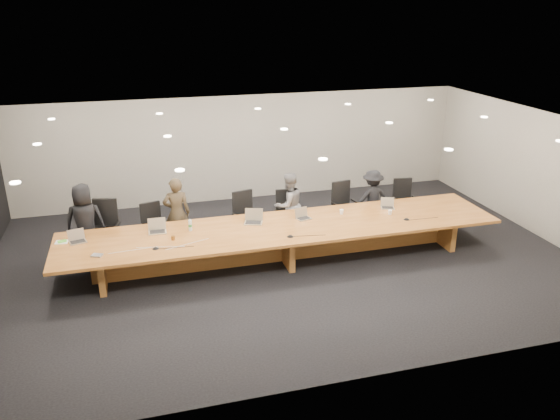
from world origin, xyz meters
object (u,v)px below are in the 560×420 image
object	(u,v)px
water_bottle	(190,225)
chair_mid_left	(247,217)
amber_mug	(173,238)
mic_right	(407,219)
person_d	(372,198)
paper_cup_near	(342,212)
person_a	(85,222)
person_b	(177,213)
paper_cup_far	(390,212)
laptop_d	(304,214)
laptop_e	(388,203)
mic_left	(156,248)
laptop_b	(157,226)
chair_left	(154,227)
person_c	(289,205)
conference_table	(284,237)
mic_center	(290,236)
chair_right	(345,206)
chair_far_right	(404,201)
chair_mid_right	(286,214)
chair_far_left	(104,228)
av_box	(97,255)
laptop_c	(253,217)

from	to	relation	value
water_bottle	chair_mid_left	bearing A→B (deg)	33.05
amber_mug	mic_right	world-z (taller)	amber_mug
person_d	paper_cup_near	distance (m)	1.46
person_a	amber_mug	size ratio (longest dim) A/B	18.87
person_b	paper_cup_far	xyz separation A→B (m)	(4.44, -1.20, 0.01)
laptop_d	laptop_e	distance (m)	2.00
paper_cup_far	mic_left	size ratio (longest dim) A/B	0.78
laptop_b	mic_right	world-z (taller)	laptop_b
chair_left	person_c	world-z (taller)	person_c
conference_table	person_d	world-z (taller)	person_d
mic_left	amber_mug	bearing A→B (deg)	42.28
laptop_e	paper_cup_near	bearing A→B (deg)	-158.00
person_c	paper_cup_near	world-z (taller)	person_c
amber_mug	mic_center	distance (m)	2.27
laptop_d	mic_center	world-z (taller)	laptop_d
conference_table	chair_mid_left	size ratio (longest dim) A/B	7.89
person_a	paper_cup_near	bearing A→B (deg)	174.03
chair_left	laptop_e	distance (m)	5.13
person_a	amber_mug	xyz separation A→B (m)	(1.68, -1.28, -0.02)
mic_right	person_c	bearing A→B (deg)	145.24
chair_right	chair_far_right	size ratio (longest dim) A/B	1.05
paper_cup_near	paper_cup_far	xyz separation A→B (m)	(1.00, -0.30, -0.00)
chair_mid_right	paper_cup_far	bearing A→B (deg)	-21.22
person_c	amber_mug	size ratio (longest dim) A/B	17.57
person_c	mic_left	distance (m)	3.41
chair_far_left	chair_mid_left	distance (m)	3.05
laptop_e	person_c	bearing A→B (deg)	178.72
person_b	water_bottle	world-z (taller)	person_b
chair_far_right	chair_left	bearing A→B (deg)	-172.52
water_bottle	mic_center	world-z (taller)	water_bottle
laptop_d	amber_mug	size ratio (longest dim) A/B	3.46
chair_far_right	av_box	bearing A→B (deg)	-159.38
chair_right	laptop_c	bearing A→B (deg)	-167.73
chair_mid_left	laptop_c	distance (m)	0.90
person_a	person_d	world-z (taller)	person_a
person_d	water_bottle	bearing A→B (deg)	9.28
conference_table	av_box	bearing A→B (deg)	-173.20
chair_right	person_b	xyz separation A→B (m)	(-3.90, -0.03, 0.23)
laptop_e	mic_right	xyz separation A→B (m)	(0.09, -0.73, -0.10)
mic_center	laptop_c	bearing A→B (deg)	121.99
chair_right	laptop_d	world-z (taller)	chair_right
person_b	mic_center	xyz separation A→B (m)	(2.03, -1.77, -0.03)
chair_left	water_bottle	distance (m)	1.19
person_a	mic_center	world-z (taller)	person_a
chair_right	laptop_e	xyz separation A→B (m)	(0.66, -0.86, 0.30)
person_b	laptop_d	xyz separation A→B (m)	(2.57, -0.95, 0.07)
laptop_b	laptop_e	size ratio (longest dim) A/B	1.21
laptop_b	mic_right	bearing A→B (deg)	-5.99
chair_left	laptop_b	world-z (taller)	chair_left
person_d	water_bottle	distance (m)	4.50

